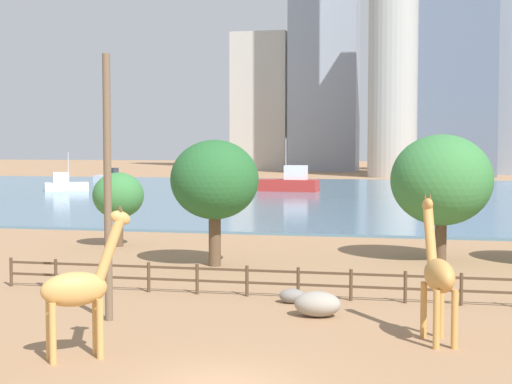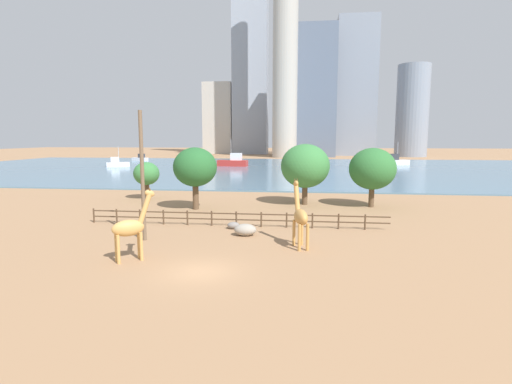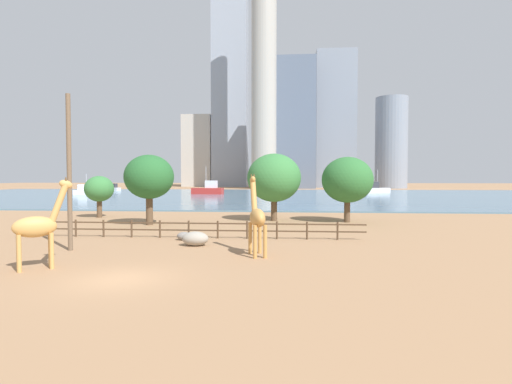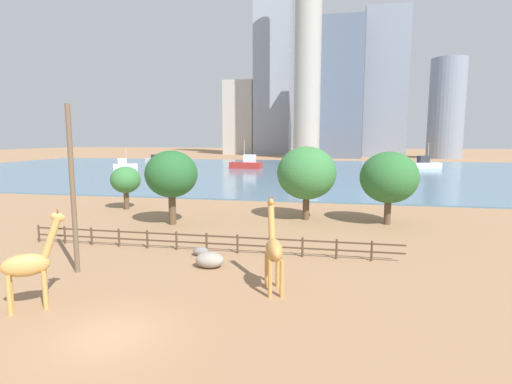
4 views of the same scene
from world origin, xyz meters
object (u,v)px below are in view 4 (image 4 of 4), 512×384
object	(u,v)px
boulder_by_pole	(201,251)
boat_ferry	(247,164)
tree_left_small	(307,173)
boat_tug	(125,165)
boat_sailboat	(426,164)
giraffe_tall	(30,264)
utility_pole	(73,190)
tree_right_tall	(389,178)
tree_left_large	(171,174)
boat_barge	(153,159)
giraffe_companion	(274,249)
boulder_near_fence	(210,260)
tree_center_broad	(126,180)

from	to	relation	value
boulder_by_pole	boat_ferry	bearing A→B (deg)	100.02
tree_left_small	boat_ferry	xyz separation A→B (m)	(-18.54, 57.90, -3.06)
boat_tug	boat_sailboat	bearing A→B (deg)	-19.47
giraffe_tall	utility_pole	bearing A→B (deg)	66.21
tree_right_tall	boat_ferry	world-z (taller)	boat_ferry
boat_sailboat	boat_tug	distance (m)	74.26
tree_right_tall	boat_sailboat	xyz separation A→B (m)	(17.41, 68.00, -2.98)
boat_tug	boat_ferry	bearing A→B (deg)	-20.29
boat_ferry	tree_left_large	bearing A→B (deg)	101.48
boulder_by_pole	boat_barge	size ratio (longest dim) A/B	0.19
tree_left_large	giraffe_tall	bearing A→B (deg)	-87.34
tree_left_small	tree_left_large	bearing A→B (deg)	-159.02
boat_sailboat	giraffe_companion	bearing A→B (deg)	-126.29
giraffe_companion	boulder_near_fence	xyz separation A→B (m)	(-4.30, 2.87, -1.74)
giraffe_tall	tree_left_small	world-z (taller)	tree_left_small
boulder_near_fence	tree_left_small	bearing A→B (deg)	73.12
tree_center_broad	boat_tug	size ratio (longest dim) A/B	0.78
utility_pole	tree_left_small	xyz separation A→B (m)	(11.97, 17.61, -0.38)
giraffe_companion	boat_ferry	distance (m)	78.28
boulder_by_pole	boat_barge	distance (m)	102.23
boulder_by_pole	tree_center_broad	distance (m)	20.44
boulder_by_pole	tree_left_small	world-z (taller)	tree_left_small
boulder_near_fence	tree_right_tall	xyz separation A→B (m)	(12.00, 14.63, 3.76)
tree_left_large	tree_right_tall	distance (m)	19.33
boat_ferry	boat_barge	distance (m)	39.45
giraffe_companion	giraffe_tall	bearing A→B (deg)	96.47
utility_pole	boulder_near_fence	bearing A→B (deg)	17.12
boulder_near_fence	tree_center_broad	size ratio (longest dim) A/B	0.38
boulder_by_pole	boat_barge	world-z (taller)	boat_barge
tree_right_tall	boat_sailboat	distance (m)	70.26
giraffe_companion	boulder_by_pole	size ratio (longest dim) A/B	4.54
boulder_near_fence	boat_ferry	world-z (taller)	boat_ferry
boulder_near_fence	boat_barge	distance (m)	104.83
tree_center_broad	boat_ferry	xyz separation A→B (m)	(1.07, 56.05, -1.80)
giraffe_tall	boat_sailboat	distance (m)	96.59
tree_left_large	boat_ferry	bearing A→B (deg)	96.33
tree_center_broad	tree_right_tall	xyz separation A→B (m)	(26.94, -2.58, 1.07)
tree_center_broad	boulder_by_pole	bearing A→B (deg)	-47.73
boulder_near_fence	boat_tug	world-z (taller)	boat_tug
boat_ferry	boat_barge	bearing A→B (deg)	-25.28
utility_pole	boat_ferry	world-z (taller)	utility_pole
giraffe_companion	boat_ferry	size ratio (longest dim) A/B	0.59
boat_ferry	boat_tug	world-z (taller)	boat_ferry
utility_pole	boat_barge	size ratio (longest dim) A/B	1.71
giraffe_companion	boat_barge	size ratio (longest dim) A/B	0.85
tree_left_large	tree_right_tall	xyz separation A→B (m)	(18.96, 3.73, -0.28)
tree_left_small	tree_right_tall	bearing A→B (deg)	-5.69
giraffe_companion	tree_left_small	world-z (taller)	tree_left_small
boat_sailboat	boat_barge	bearing A→B (deg)	152.26
boat_barge	boat_sailboat	bearing A→B (deg)	-169.36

